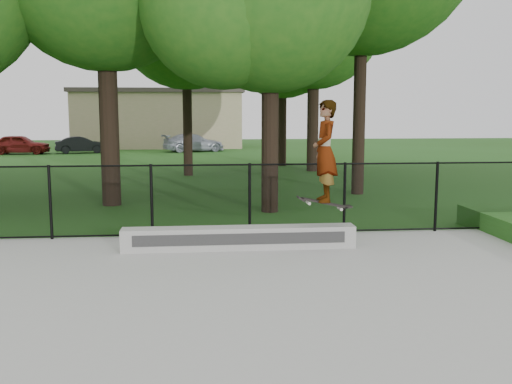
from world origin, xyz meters
TOP-DOWN VIEW (x-y plane):
  - ground at (0.00, 0.00)m, footprint 100.00×100.00m
  - concrete_slab at (0.00, 0.00)m, footprint 14.00×12.00m
  - grind_ledge at (1.70, 4.70)m, footprint 4.34×0.40m
  - car_a at (-10.23, 31.28)m, footprint 3.60×1.51m
  - car_b at (-6.57, 31.80)m, footprint 3.10×1.75m
  - car_c at (0.58, 32.55)m, footprint 4.06×2.70m
  - skater_airborne at (3.27, 4.57)m, footprint 0.83×0.69m
  - chainlink_fence at (0.00, 5.90)m, footprint 16.06×0.06m
  - distant_building at (-2.00, 38.00)m, footprint 12.40×6.40m

SIDE VIEW (x-z plane):
  - ground at x=0.00m, z-range 0.00..0.00m
  - concrete_slab at x=0.00m, z-range 0.00..0.06m
  - grind_ledge at x=1.70m, z-range 0.06..0.48m
  - car_b at x=-6.57m, z-range 0.00..1.06m
  - car_c at x=0.58m, z-range 0.00..1.18m
  - car_a at x=-10.23m, z-range 0.00..1.23m
  - chainlink_fence at x=0.00m, z-range 0.06..1.56m
  - skater_airborne at x=3.27m, z-range 0.84..2.88m
  - distant_building at x=-2.00m, z-range 0.01..4.31m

